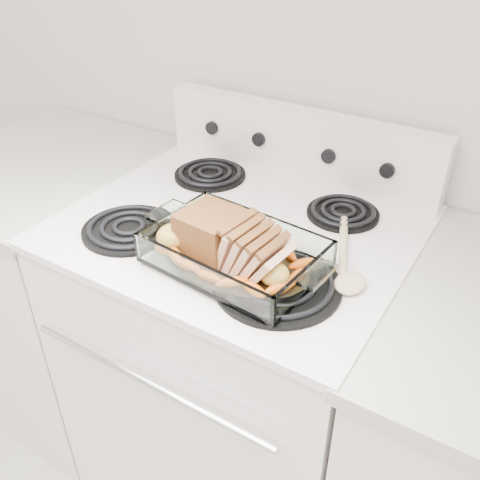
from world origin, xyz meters
The scene contains 6 objects.
electric_range centered at (0.00, 1.66, 0.48)m, with size 0.78×0.70×1.12m.
counter_left centered at (-0.67, 1.66, 0.47)m, with size 0.58×0.68×0.93m.
baking_dish centered at (0.09, 1.50, 0.96)m, with size 0.34×0.22×0.07m.
pork_roast centered at (0.06, 1.50, 1.00)m, with size 0.24×0.11×0.09m.
roast_vegetables centered at (0.08, 1.54, 0.97)m, with size 0.39×0.21×0.05m.
wooden_spoon centered at (0.28, 1.62, 0.94)m, with size 0.14×0.26×0.02m.
Camera 1 is at (0.56, 0.77, 1.58)m, focal length 40.00 mm.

